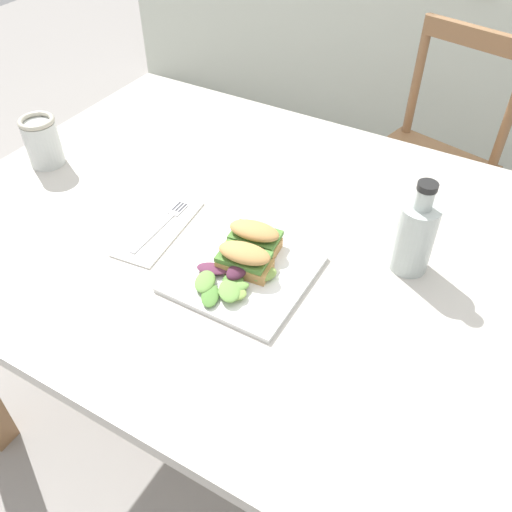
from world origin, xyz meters
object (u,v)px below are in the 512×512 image
at_px(plate_lunch, 246,274).
at_px(bottle_cold_brew, 414,239).
at_px(sandwich_half_front, 243,258).
at_px(dining_table, 242,262).
at_px(chair_wooden_far, 427,163).
at_px(sandwich_half_back, 255,236).
at_px(mason_jar_iced_tea, 43,144).
at_px(fork_on_napkin, 164,222).

relative_size(plate_lunch, bottle_cold_brew, 1.26).
height_order(sandwich_half_front, bottle_cold_brew, bottle_cold_brew).
distance_m(dining_table, bottle_cold_brew, 0.40).
xyz_separation_m(chair_wooden_far, bottle_cold_brew, (0.15, -0.86, 0.36)).
xyz_separation_m(sandwich_half_front, sandwich_half_back, (-0.01, 0.07, 0.00)).
height_order(sandwich_half_back, mason_jar_iced_tea, mason_jar_iced_tea).
height_order(chair_wooden_far, plate_lunch, chair_wooden_far).
bearing_deg(sandwich_half_front, dining_table, 123.03).
xyz_separation_m(dining_table, fork_on_napkin, (-0.14, -0.08, 0.12)).
bearing_deg(mason_jar_iced_tea, chair_wooden_far, 52.16).
relative_size(dining_table, bottle_cold_brew, 6.60).
xyz_separation_m(sandwich_half_front, bottle_cold_brew, (0.27, 0.18, 0.03)).
distance_m(chair_wooden_far, fork_on_napkin, 1.09).
distance_m(chair_wooden_far, sandwich_half_back, 1.03).
height_order(sandwich_half_front, sandwich_half_back, same).
relative_size(chair_wooden_far, mason_jar_iced_tea, 7.23).
distance_m(dining_table, chair_wooden_far, 0.94).
bearing_deg(plate_lunch, chair_wooden_far, 84.17).
bearing_deg(chair_wooden_far, mason_jar_iced_tea, -127.84).
relative_size(plate_lunch, fork_on_napkin, 1.33).
distance_m(plate_lunch, sandwich_half_back, 0.08).
bearing_deg(sandwich_half_back, plate_lunch, -73.43).
relative_size(plate_lunch, sandwich_half_front, 2.26).
xyz_separation_m(dining_table, mason_jar_iced_tea, (-0.53, -0.03, 0.17)).
relative_size(chair_wooden_far, sandwich_half_back, 7.99).
distance_m(plate_lunch, mason_jar_iced_tea, 0.63).
bearing_deg(sandwich_half_back, fork_on_napkin, -173.66).
xyz_separation_m(chair_wooden_far, mason_jar_iced_tea, (-0.73, -0.94, 0.35)).
bearing_deg(chair_wooden_far, bottle_cold_brew, -79.74).
bearing_deg(fork_on_napkin, mason_jar_iced_tea, 172.64).
xyz_separation_m(plate_lunch, fork_on_napkin, (-0.23, 0.05, 0.00)).
distance_m(fork_on_napkin, bottle_cold_brew, 0.51).
xyz_separation_m(sandwich_half_front, mason_jar_iced_tea, (-0.61, 0.09, 0.02)).
relative_size(chair_wooden_far, plate_lunch, 3.54).
height_order(plate_lunch, sandwich_half_front, sandwich_half_front).
bearing_deg(mason_jar_iced_tea, bottle_cold_brew, 5.42).
relative_size(dining_table, mason_jar_iced_tea, 10.75).
height_order(dining_table, bottle_cold_brew, bottle_cold_brew).
bearing_deg(sandwich_half_back, mason_jar_iced_tea, 177.40).
height_order(plate_lunch, bottle_cold_brew, bottle_cold_brew).
xyz_separation_m(fork_on_napkin, mason_jar_iced_tea, (-0.39, 0.05, 0.05)).
xyz_separation_m(sandwich_half_back, bottle_cold_brew, (0.28, 0.11, 0.03)).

